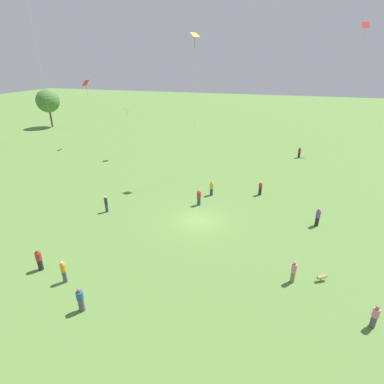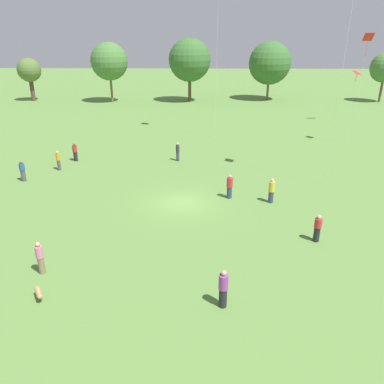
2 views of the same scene
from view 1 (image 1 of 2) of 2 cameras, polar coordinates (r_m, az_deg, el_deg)
ground_plane at (r=29.89m, az=1.35°, el=-5.49°), size 240.00×240.00×0.00m
tree_4 at (r=78.93m, az=-25.78°, el=15.34°), size 5.13×5.13×8.53m
person_0 at (r=32.41m, az=-16.03°, el=-2.20°), size 0.48×0.48×1.81m
person_1 at (r=31.02m, az=22.83°, el=-4.43°), size 0.59×0.59×1.88m
person_2 at (r=23.79m, az=-23.27°, el=-13.77°), size 0.44×0.44×1.77m
person_3 at (r=32.65m, az=1.32°, el=-1.05°), size 0.61×0.61×1.82m
person_4 at (r=35.08m, az=3.74°, el=0.76°), size 0.58×0.58×1.83m
person_5 at (r=25.79m, az=-27.10°, el=-11.45°), size 0.62×0.62×1.78m
person_6 at (r=51.94m, az=19.77°, el=7.09°), size 0.62×0.62×1.74m
person_7 at (r=23.13m, az=18.77°, el=-14.16°), size 0.43×0.43×1.78m
person_8 at (r=21.17m, az=-20.48°, el=-18.70°), size 0.55×0.55×1.75m
person_9 at (r=36.02m, az=12.87°, el=0.69°), size 0.46×0.46×1.70m
person_10 at (r=21.95m, az=31.48°, el=-19.56°), size 0.55×0.55×1.64m
kite_0 at (r=49.08m, az=-12.34°, el=14.74°), size 1.00×0.99×7.77m
kite_1 at (r=59.30m, az=30.01°, el=24.94°), size 0.85×1.19×20.00m
kite_2 at (r=57.86m, az=-19.55°, el=18.71°), size 1.22×0.78×11.47m
kite_5 at (r=38.06m, az=0.54°, el=26.32°), size 1.18×1.15×17.47m
dog_0 at (r=24.28m, az=23.58°, el=-14.62°), size 0.60×0.79×0.51m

